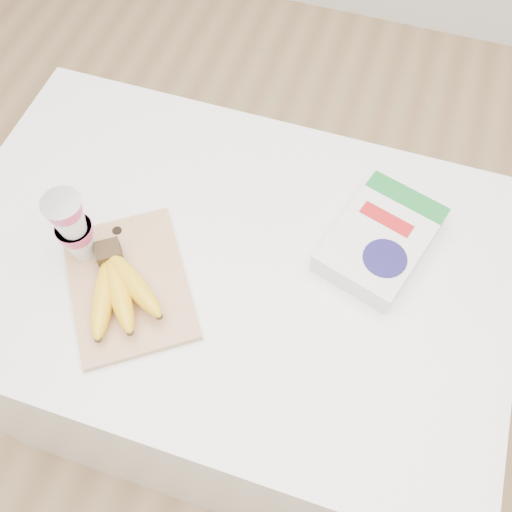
{
  "coord_description": "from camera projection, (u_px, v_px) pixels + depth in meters",
  "views": [
    {
      "loc": [
        0.24,
        -0.53,
        1.89
      ],
      "look_at": [
        0.07,
        0.0,
        0.92
      ],
      "focal_mm": 40.0,
      "sensor_mm": 36.0,
      "label": 1
    }
  ],
  "objects": [
    {
      "name": "cutting_board",
      "position": [
        129.0,
        284.0,
        1.12
      ],
      "size": [
        0.36,
        0.38,
        0.02
      ],
      "primitive_type": "cube",
      "rotation": [
        0.0,
        0.0,
        0.61
      ],
      "color": "tan",
      "rests_on": "table"
    },
    {
      "name": "bananas",
      "position": [
        118.0,
        288.0,
        1.08
      ],
      "size": [
        0.2,
        0.21,
        0.07
      ],
      "color": "#382816",
      "rests_on": "cutting_board"
    },
    {
      "name": "cereal_box",
      "position": [
        380.0,
        239.0,
        1.15
      ],
      "size": [
        0.24,
        0.29,
        0.06
      ],
      "rotation": [
        0.0,
        0.0,
        -0.3
      ],
      "color": "white",
      "rests_on": "table"
    },
    {
      "name": "table",
      "position": [
        232.0,
        338.0,
        1.54
      ],
      "size": [
        1.17,
        0.78,
        0.88
      ],
      "primitive_type": "cube",
      "color": "white",
      "rests_on": "ground"
    },
    {
      "name": "room",
      "position": [
        207.0,
        80.0,
        0.75
      ],
      "size": [
        4.0,
        4.0,
        4.0
      ],
      "color": "tan",
      "rests_on": "ground"
    },
    {
      "name": "yogurt_stack",
      "position": [
        72.0,
        226.0,
        1.07
      ],
      "size": [
        0.08,
        0.08,
        0.17
      ],
      "color": "white",
      "rests_on": "cutting_board"
    }
  ]
}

